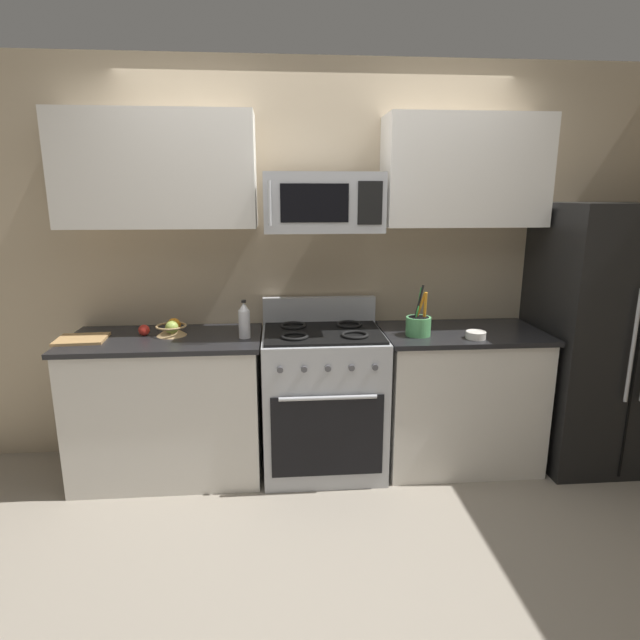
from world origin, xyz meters
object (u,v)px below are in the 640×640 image
object	(u,v)px
cutting_board	(82,339)
range_oven	(323,399)
utensil_crock	(418,325)
bottle_vinegar	(244,321)
prep_bowl	(476,335)
refrigerator	(601,336)
fruit_basket	(172,328)
apple_loose	(144,330)
microwave	(323,203)

from	to	relation	value
cutting_board	range_oven	bearing A→B (deg)	1.36
range_oven	utensil_crock	xyz separation A→B (m)	(0.59, -0.09, 0.50)
range_oven	bottle_vinegar	bearing A→B (deg)	-173.48
bottle_vinegar	prep_bowl	xyz separation A→B (m)	(1.40, -0.14, -0.08)
range_oven	utensil_crock	size ratio (longest dim) A/B	3.49
refrigerator	prep_bowl	size ratio (longest dim) A/B	14.05
fruit_basket	prep_bowl	world-z (taller)	fruit_basket
range_oven	utensil_crock	world-z (taller)	utensil_crock
range_oven	bottle_vinegar	size ratio (longest dim) A/B	4.65
utensil_crock	refrigerator	bearing A→B (deg)	3.12
refrigerator	utensil_crock	world-z (taller)	refrigerator
range_oven	bottle_vinegar	world-z (taller)	bottle_vinegar
apple_loose	utensil_crock	bearing A→B (deg)	-4.44
fruit_basket	apple_loose	bearing A→B (deg)	178.17
utensil_crock	fruit_basket	bearing A→B (deg)	175.26
cutting_board	prep_bowl	size ratio (longest dim) A/B	2.32
microwave	apple_loose	bearing A→B (deg)	179.00
microwave	prep_bowl	world-z (taller)	microwave
bottle_vinegar	refrigerator	bearing A→B (deg)	0.94
microwave	prep_bowl	bearing A→B (deg)	-13.40
apple_loose	bottle_vinegar	size ratio (longest dim) A/B	0.30
apple_loose	prep_bowl	distance (m)	2.04
apple_loose	prep_bowl	bearing A→B (deg)	-6.69
microwave	fruit_basket	world-z (taller)	microwave
apple_loose	microwave	bearing A→B (deg)	-1.00
range_oven	cutting_board	size ratio (longest dim) A/B	3.85
range_oven	refrigerator	bearing A→B (deg)	-0.54
refrigerator	prep_bowl	world-z (taller)	refrigerator
refrigerator	apple_loose	bearing A→B (deg)	178.75
fruit_basket	bottle_vinegar	size ratio (longest dim) A/B	0.81
range_oven	prep_bowl	xyz separation A→B (m)	(0.92, -0.19, 0.46)
fruit_basket	microwave	bearing A→B (deg)	-0.84
range_oven	microwave	world-z (taller)	microwave
range_oven	refrigerator	distance (m)	1.87
refrigerator	bottle_vinegar	world-z (taller)	refrigerator
prep_bowl	refrigerator	bearing A→B (deg)	10.70
fruit_basket	utensil_crock	bearing A→B (deg)	-4.74
refrigerator	cutting_board	distance (m)	3.29
refrigerator	cutting_board	xyz separation A→B (m)	(-3.29, -0.02, 0.06)
range_oven	microwave	size ratio (longest dim) A/B	1.56
range_oven	apple_loose	distance (m)	1.21
refrigerator	microwave	world-z (taller)	microwave
microwave	fruit_basket	distance (m)	1.21
fruit_basket	cutting_board	world-z (taller)	fruit_basket
cutting_board	prep_bowl	xyz separation A→B (m)	(2.37, -0.16, 0.02)
microwave	bottle_vinegar	world-z (taller)	microwave
range_oven	cutting_board	world-z (taller)	range_oven
range_oven	cutting_board	bearing A→B (deg)	-178.64
microwave	bottle_vinegar	distance (m)	0.85
cutting_board	bottle_vinegar	xyz separation A→B (m)	(0.97, -0.02, 0.10)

